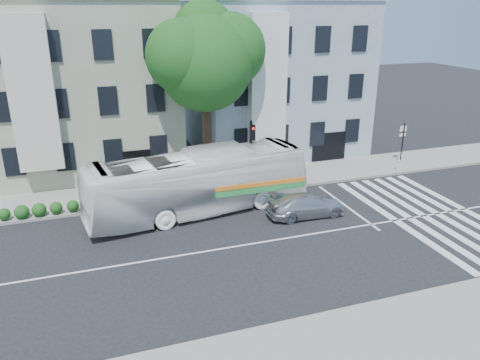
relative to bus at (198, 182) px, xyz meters
name	(u,v)px	position (x,y,z in m)	size (l,w,h in m)	color
ground	(254,244)	(1.58, -4.50, -1.72)	(120.00, 120.00, 0.00)	black
sidewalk_far	(210,185)	(1.58, 3.50, -1.64)	(80.00, 4.00, 0.15)	gray
sidewalk_near	(339,352)	(1.58, -12.50, -1.64)	(80.00, 4.00, 0.15)	gray
building_left	(81,87)	(-5.42, 10.50, 3.78)	(12.00, 10.00, 11.00)	#979D84
building_right	(273,78)	(8.58, 10.50, 3.78)	(12.00, 10.00, 11.00)	#8D9BA7
street_tree	(205,57)	(1.64, 4.24, 6.11)	(7.30, 5.90, 11.10)	#2D2116
bus	(198,182)	(0.00, 0.00, 0.00)	(12.33, 2.88, 3.43)	white
sedan	(306,205)	(5.31, -2.40, -1.10)	(4.27, 1.74, 1.24)	silver
hedge	(89,204)	(-5.74, 1.80, -1.22)	(8.50, 0.84, 0.70)	#245A1D
traffic_signal	(252,148)	(3.58, 1.45, 1.19)	(0.47, 0.54, 4.50)	black
fire_hydrant	(399,165)	(14.48, 2.01, -1.19)	(0.40, 0.24, 0.73)	#BABAB6
far_sign_pole	(403,138)	(15.65, 3.40, 0.21)	(0.51, 0.16, 2.85)	black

